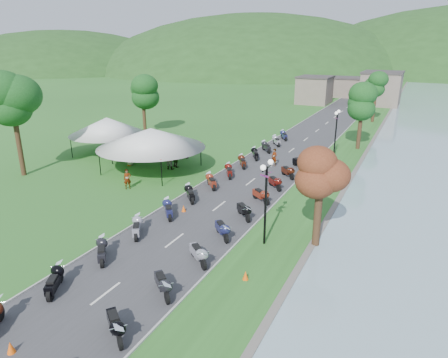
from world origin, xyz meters
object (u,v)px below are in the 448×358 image
at_px(pedestrian_c, 137,158).
at_px(pedestrian_a, 128,189).
at_px(vendor_tent_main, 152,149).
at_px(pedestrian_b, 170,169).

bearing_deg(pedestrian_c, pedestrian_a, 18.77).
relative_size(pedestrian_a, pedestrian_c, 0.87).
bearing_deg(vendor_tent_main, pedestrian_a, -76.90).
distance_m(pedestrian_b, pedestrian_c, 5.64).
bearing_deg(vendor_tent_main, pedestrian_b, 39.42).
relative_size(pedestrian_b, pedestrian_c, 1.00).
bearing_deg(pedestrian_b, pedestrian_c, -25.21).
relative_size(vendor_tent_main, pedestrian_b, 3.46).
xyz_separation_m(pedestrian_a, pedestrian_c, (-5.30, 7.94, 0.00)).
bearing_deg(pedestrian_b, vendor_tent_main, 33.15).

